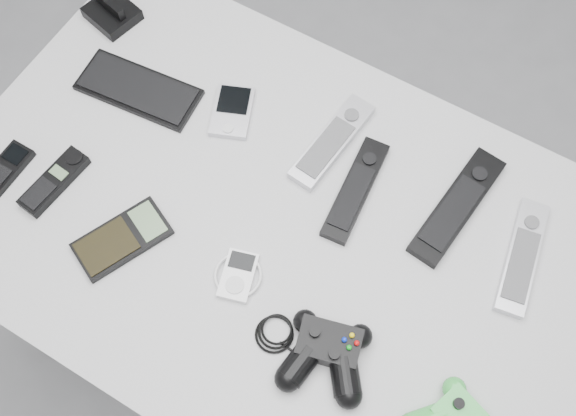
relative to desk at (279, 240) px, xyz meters
The scene contains 14 objects.
floor 0.71m from the desk, 54.83° to the right, with size 3.50×3.50×0.00m, color slate.
desk is the anchor object (origin of this frame).
pda_keyboard 0.39m from the desk, 164.45° to the left, with size 0.23×0.10×0.01m, color black.
dock_bracket 0.56m from the desk, 156.93° to the left, with size 0.09×0.08×0.05m, color black.
pda 0.25m from the desk, 141.58° to the left, with size 0.07×0.11×0.02m, color #B3B2BA.
remote_silver_a 0.20m from the desk, 89.45° to the left, with size 0.05×0.20×0.02m, color #B3B2BA.
remote_black_a 0.17m from the desk, 55.95° to the left, with size 0.05×0.20×0.02m, color black.
remote_black_b 0.32m from the desk, 36.49° to the left, with size 0.06×0.24×0.02m, color black.
remote_silver_b 0.42m from the desk, 22.11° to the left, with size 0.05×0.21×0.02m, color #BABBC2.
mobile_phone 0.50m from the desk, 161.73° to the right, with size 0.05×0.10×0.02m, color black.
cordless_handset 0.41m from the desk, 160.87° to the right, with size 0.04×0.14×0.02m, color black.
calculator 0.27m from the desk, 143.52° to the right, with size 0.08×0.16×0.02m, color black.
mp3_player 0.14m from the desk, 94.77° to the right, with size 0.08×0.09×0.02m, color white.
controller_black 0.25m from the desk, 40.35° to the right, with size 0.23×0.15×0.05m, color black, non-canonical shape.
Camera 1 is at (0.22, -0.34, 1.84)m, focal length 42.00 mm.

